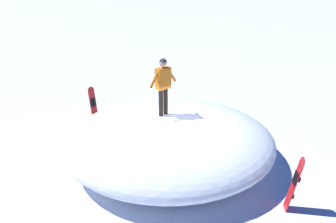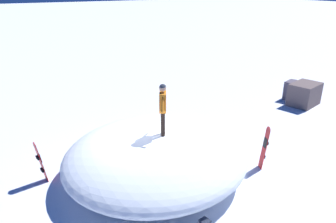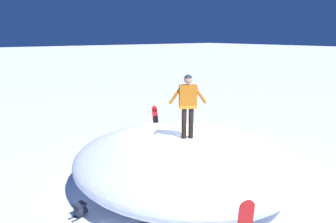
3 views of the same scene
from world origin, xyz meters
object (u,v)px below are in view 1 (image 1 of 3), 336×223
at_px(snowboard_primary_upright, 295,183).
at_px(snowboard_secondary_upright, 93,106).
at_px(backpack_near, 194,117).
at_px(snowboarder_standing, 163,82).

distance_m(snowboard_primary_upright, snowboard_secondary_upright, 7.86).
distance_m(snowboard_secondary_upright, backpack_near, 4.14).
relative_size(snowboarder_standing, snowboard_primary_upright, 1.16).
bearing_deg(snowboarder_standing, backpack_near, 171.85).
xyz_separation_m(snowboard_primary_upright, backpack_near, (-4.70, -3.41, -0.62)).
distance_m(snowboarder_standing, snowboard_primary_upright, 4.56).
bearing_deg(snowboard_secondary_upright, snowboard_primary_upright, 66.20).
relative_size(snowboard_secondary_upright, backpack_near, 3.27).
height_order(snowboard_primary_upright, snowboard_secondary_upright, snowboard_secondary_upright).
height_order(snowboarder_standing, snowboard_secondary_upright, snowboarder_standing).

